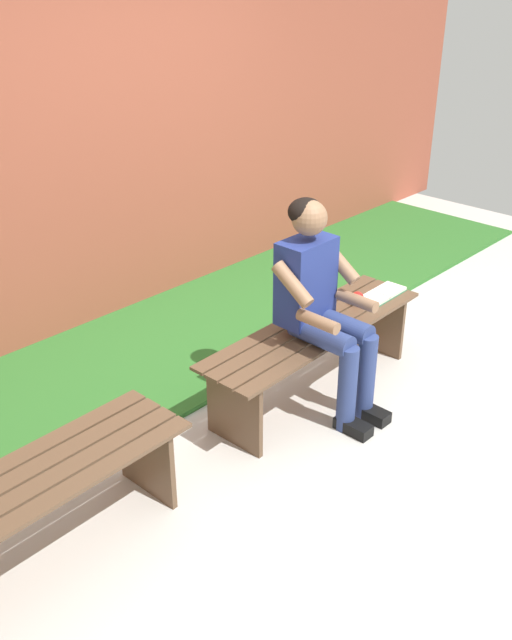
% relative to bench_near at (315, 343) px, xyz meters
% --- Properties ---
extents(ground_plane, '(10.00, 7.00, 0.04)m').
position_rel_bench_near_xyz_m(ground_plane, '(0.96, 1.00, -0.37)').
color(ground_plane, beige).
extents(grass_strip, '(9.00, 2.05, 0.03)m').
position_rel_bench_near_xyz_m(grass_strip, '(0.96, -1.40, -0.33)').
color(grass_strip, '#2D6B28').
rests_on(grass_strip, ground).
extents(brick_wall, '(9.50, 0.24, 2.38)m').
position_rel_bench_near_xyz_m(brick_wall, '(0.50, -1.89, 0.84)').
color(brick_wall, '#9E4C38').
rests_on(brick_wall, ground).
extents(bench_near, '(1.67, 0.48, 0.46)m').
position_rel_bench_near_xyz_m(bench_near, '(0.00, 0.00, 0.00)').
color(bench_near, brown).
rests_on(bench_near, ground).
extents(bench_far, '(1.52, 0.48, 0.46)m').
position_rel_bench_near_xyz_m(bench_far, '(1.93, 0.00, -0.01)').
color(bench_far, brown).
rests_on(bench_far, ground).
extents(person_seated, '(0.50, 0.69, 1.27)m').
position_rel_bench_near_xyz_m(person_seated, '(0.08, 0.10, 0.35)').
color(person_seated, navy).
rests_on(person_seated, ground).
extents(apple, '(0.09, 0.09, 0.09)m').
position_rel_bench_near_xyz_m(apple, '(-0.42, -0.00, 0.15)').
color(apple, red).
rests_on(apple, bench_near).
extents(book_open, '(0.42, 0.17, 0.02)m').
position_rel_bench_near_xyz_m(book_open, '(-0.61, 0.05, 0.12)').
color(book_open, white).
rests_on(book_open, bench_near).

